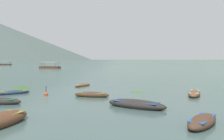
# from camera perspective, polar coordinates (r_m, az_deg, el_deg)

# --- Properties ---
(ground_plane) EXTENTS (6000.00, 6000.00, 0.00)m
(ground_plane) POSITION_cam_1_polar(r_m,az_deg,el_deg) (1506.86, -4.79, 2.55)
(ground_plane) COLOR #425B56
(mountain_2) EXTENTS (1210.99, 1210.99, 475.63)m
(mountain_2) POSITION_cam_1_polar(r_m,az_deg,el_deg) (2001.47, -10.71, 9.37)
(mountain_2) COLOR slate
(mountain_2) RESTS_ON ground
(mountain_3) EXTENTS (1196.78, 1196.78, 349.37)m
(mountain_3) POSITION_cam_1_polar(r_m,az_deg,el_deg) (1885.69, 8.24, 7.87)
(mountain_3) COLOR slate
(mountain_3) RESTS_ON ground
(mountain_4) EXTENTS (1417.27, 1417.27, 372.68)m
(mountain_4) POSITION_cam_1_polar(r_m,az_deg,el_deg) (2155.32, 23.84, 7.33)
(mountain_4) COLOR slate
(mountain_4) RESTS_ON ground
(rowboat_0) EXTENTS (2.39, 3.05, 0.40)m
(rowboat_0) POSITION_cam_1_polar(r_m,az_deg,el_deg) (30.91, -7.07, -3.62)
(rowboat_0) COLOR brown
(rowboat_0) RESTS_ON ground
(rowboat_3) EXTENTS (3.12, 3.31, 0.65)m
(rowboat_3) POSITION_cam_1_polar(r_m,az_deg,el_deg) (13.69, 20.89, -11.49)
(rowboat_3) COLOR #4C3323
(rowboat_3) RESTS_ON ground
(rowboat_4) EXTENTS (3.16, 2.46, 0.44)m
(rowboat_4) POSITION_cam_1_polar(r_m,az_deg,el_deg) (25.83, -22.57, -5.02)
(rowboat_4) COLOR navy
(rowboat_4) RESTS_ON ground
(rowboat_6) EXTENTS (4.51, 3.79, 0.72)m
(rowboat_6) POSITION_cam_1_polar(r_m,az_deg,el_deg) (17.38, 5.85, -8.23)
(rowboat_6) COLOR #2D2826
(rowboat_6) RESTS_ON ground
(rowboat_7) EXTENTS (2.72, 3.88, 0.62)m
(rowboat_7) POSITION_cam_1_polar(r_m,az_deg,el_deg) (24.15, 19.17, -5.36)
(rowboat_7) COLOR brown
(rowboat_7) RESTS_ON ground
(rowboat_8) EXTENTS (3.48, 1.96, 0.58)m
(rowboat_8) POSITION_cam_1_polar(r_m,az_deg,el_deg) (22.23, -4.90, -5.94)
(rowboat_8) COLOR #4C3323
(rowboat_8) RESTS_ON ground
(ferry_0) EXTENTS (7.63, 4.69, 2.54)m
(ferry_0) POSITION_cam_1_polar(r_m,az_deg,el_deg) (146.76, -24.32, 1.26)
(ferry_0) COLOR #4C3323
(ferry_0) RESTS_ON ground
(ferry_1) EXTENTS (8.15, 5.22, 2.54)m
(ferry_1) POSITION_cam_1_polar(r_m,az_deg,el_deg) (91.46, -14.73, 0.68)
(ferry_1) COLOR brown
(ferry_1) RESTS_ON ground
(mooring_buoy) EXTENTS (0.40, 0.40, 0.99)m
(mooring_buoy) POSITION_cam_1_polar(r_m,az_deg,el_deg) (24.01, -15.56, -5.59)
(mooring_buoy) COLOR #DB4C1E
(mooring_buoy) RESTS_ON ground
(weed_patch_0) EXTENTS (3.44, 4.07, 0.14)m
(weed_patch_0) POSITION_cam_1_polar(r_m,az_deg,el_deg) (30.88, -21.04, -4.02)
(weed_patch_0) COLOR #38662D
(weed_patch_0) RESTS_ON ground
(weed_patch_1) EXTENTS (1.38, 1.41, 0.14)m
(weed_patch_1) POSITION_cam_1_polar(r_m,az_deg,el_deg) (25.10, 6.14, -5.37)
(weed_patch_1) COLOR #477033
(weed_patch_1) RESTS_ON ground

